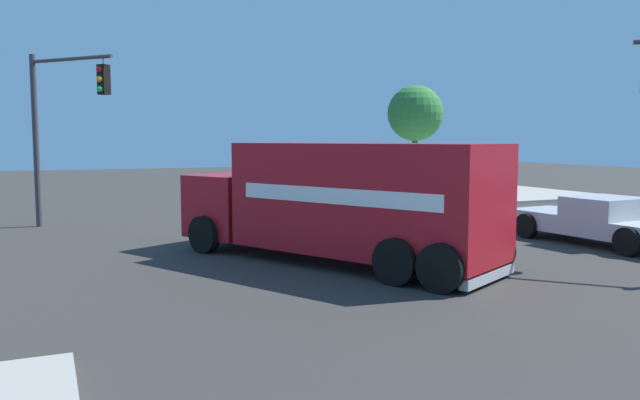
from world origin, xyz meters
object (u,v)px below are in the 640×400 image
object	(u,v)px
pickup_silver	(599,219)
pedestrian_near_corner	(488,173)
traffic_light_primary	(58,115)
delivery_truck	(341,201)
shade_tree_near	(415,114)

from	to	relation	value
pickup_silver	pedestrian_near_corner	bearing A→B (deg)	-117.95
traffic_light_primary	delivery_truck	bearing A→B (deg)	123.88
traffic_light_primary	pickup_silver	size ratio (longest dim) A/B	1.10
traffic_light_primary	pickup_silver	xyz separation A→B (m)	(-14.20, 9.64, -3.11)
pickup_silver	traffic_light_primary	bearing A→B (deg)	-34.17
delivery_truck	pickup_silver	distance (m)	8.11
pickup_silver	shade_tree_near	world-z (taller)	shade_tree_near
delivery_truck	pedestrian_near_corner	world-z (taller)	delivery_truck
traffic_light_primary	shade_tree_near	xyz separation A→B (m)	(-19.24, -8.34, 0.64)
pickup_silver	delivery_truck	bearing A→B (deg)	-3.48
pickup_silver	pedestrian_near_corner	size ratio (longest dim) A/B	2.99
pedestrian_near_corner	shade_tree_near	world-z (taller)	shade_tree_near
traffic_light_primary	pedestrian_near_corner	bearing A→B (deg)	-166.69
pickup_silver	pedestrian_near_corner	distance (m)	16.83
pickup_silver	shade_tree_near	xyz separation A→B (m)	(-5.05, -17.97, 3.75)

